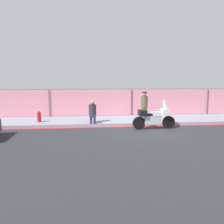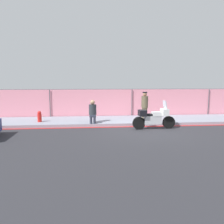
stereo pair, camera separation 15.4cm
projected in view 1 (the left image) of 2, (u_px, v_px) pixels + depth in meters
The scene contains 8 objects.
ground_plane at pixel (145, 130), 10.95m from camera, with size 120.00×120.00×0.00m, color #2D2D33.
sidewalk at pixel (135, 120), 13.21m from camera, with size 39.47×2.78×0.16m.
curb_paint_stripe at pixel (141, 126), 11.76m from camera, with size 39.47×0.18×0.01m.
storefront_fence at pixel (131, 104), 14.55m from camera, with size 37.50×0.17×1.89m.
motorcycle at pixel (154, 118), 11.11m from camera, with size 2.22×0.56×1.44m.
officer_standing at pixel (144, 105), 13.11m from camera, with size 0.39×0.39×1.63m.
person_seated_on_curb at pixel (92, 110), 11.89m from camera, with size 0.41×0.66×1.25m.
fire_hydrant at pixel (39, 117), 12.11m from camera, with size 0.22×0.28×0.61m.
Camera 1 is at (-2.79, -10.48, 2.40)m, focal length 35.00 mm.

